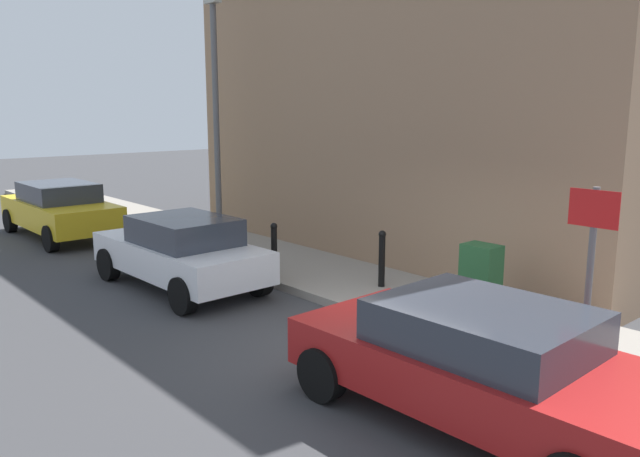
% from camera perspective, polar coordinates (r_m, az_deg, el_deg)
% --- Properties ---
extents(ground, '(80.00, 80.00, 0.00)m').
position_cam_1_polar(ground, '(9.05, 4.19, -10.82)').
color(ground, '#38383A').
extents(sidewalk, '(2.37, 30.00, 0.15)m').
position_cam_1_polar(sidewalk, '(14.71, -6.98, -2.04)').
color(sidewalk, gray).
rests_on(sidewalk, ground).
extents(corner_building, '(6.39, 11.38, 9.34)m').
position_cam_1_polar(corner_building, '(15.69, 11.42, 15.52)').
color(corner_building, '#937256').
rests_on(corner_building, ground).
extents(car_red, '(2.07, 4.18, 1.32)m').
position_cam_1_polar(car_red, '(7.01, 14.33, -11.54)').
color(car_red, maroon).
rests_on(car_red, ground).
extents(car_white, '(1.85, 3.99, 1.38)m').
position_cam_1_polar(car_white, '(12.00, -12.55, -2.00)').
color(car_white, silver).
rests_on(car_white, ground).
extents(car_yellow, '(1.87, 4.33, 1.44)m').
position_cam_1_polar(car_yellow, '(17.78, -22.58, 1.67)').
color(car_yellow, gold).
rests_on(car_yellow, ground).
extents(utility_cabinet, '(0.46, 0.61, 1.15)m').
position_cam_1_polar(utility_cabinet, '(10.00, 14.37, -4.90)').
color(utility_cabinet, '#1E4C28').
rests_on(utility_cabinet, sidewalk).
extents(bollard_near_cabinet, '(0.14, 0.14, 1.04)m').
position_cam_1_polar(bollard_near_cabinet, '(11.39, 5.65, -2.57)').
color(bollard_near_cabinet, black).
rests_on(bollard_near_cabinet, sidewalk).
extents(bollard_far_kerb, '(0.14, 0.14, 1.04)m').
position_cam_1_polar(bollard_far_kerb, '(12.11, -4.20, -1.74)').
color(bollard_far_kerb, black).
rests_on(bollard_far_kerb, sidewalk).
extents(street_sign, '(0.08, 0.60, 2.30)m').
position_cam_1_polar(street_sign, '(8.04, 23.44, -2.10)').
color(street_sign, '#59595B').
rests_on(street_sign, sidewalk).
extents(lamppost, '(0.20, 0.44, 5.72)m').
position_cam_1_polar(lamppost, '(15.00, -9.45, 10.58)').
color(lamppost, '#59595B').
rests_on(lamppost, sidewalk).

